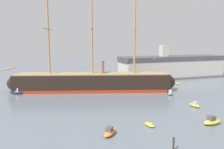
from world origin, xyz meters
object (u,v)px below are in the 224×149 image
Objects in this scene: motorboat_foreground_left at (110,132)px; motorboat_far_left at (16,92)px; dinghy_distant_centre at (103,83)px; dockside_warehouse_right at (172,67)px; seagull_in_flight at (155,59)px; dinghy_far_right at (177,83)px; dinghy_near_centre at (149,125)px; motorboat_foreground_right at (212,121)px; mooring_piling_left_pair at (174,144)px; motorboat_mid_right at (195,105)px; tall_ship at (92,82)px; motorboat_alongside_stern at (170,93)px.

motorboat_foreground_left is 0.78× the size of motorboat_far_left.
dockside_warehouse_right is (35.76, 6.10, 4.69)m from dinghy_distant_centre.
dinghy_far_right is at bearing 47.80° from seagull_in_flight.
seagull_in_flight is (-1.01, -41.76, 12.89)m from dinghy_distant_centre.
motorboat_foreground_left reaches higher than dinghy_far_right.
seagull_in_flight is at bearing -48.78° from motorboat_far_left.
dinghy_near_centre is 66.31m from dockside_warehouse_right.
motorboat_foreground_right is at bearing -14.90° from dinghy_near_centre.
motorboat_far_left is 1.88× the size of dinghy_distant_centre.
mooring_piling_left_pair reaches higher than motorboat_foreground_left.
motorboat_mid_right is at bearing 25.04° from dinghy_near_centre.
dinghy_distant_centre is (-27.98, 9.77, -0.01)m from dinghy_far_right.
seagull_in_flight is at bearing 72.07° from mooring_piling_left_pair.
mooring_piling_left_pair is at bearing -97.86° from dinghy_near_centre.
motorboat_far_left is (-44.67, 31.03, 0.20)m from motorboat_mid_right.
dinghy_near_centre is 1.08× the size of dinghy_far_right.
dinghy_far_right is 0.05× the size of dockside_warehouse_right.
tall_ship is 22.38× the size of dinghy_far_right.
motorboat_alongside_stern is (22.06, -13.35, -2.75)m from tall_ship.
motorboat_mid_right is at bearing -34.79° from motorboat_far_left.
motorboat_far_left is at bearing 131.22° from seagull_in_flight.
dockside_warehouse_right reaches higher than mooring_piling_left_pair.
tall_ship is 11.85× the size of motorboat_far_left.
dockside_warehouse_right is at bearing 47.72° from motorboat_foreground_left.
dockside_warehouse_right is (7.78, 15.88, 4.68)m from dinghy_far_right.
dockside_warehouse_right is at bearing 63.07° from motorboat_mid_right.
motorboat_foreground_right reaches higher than motorboat_alongside_stern.
motorboat_foreground_left is 44.63m from motorboat_far_left.
seagull_in_flight is (-15.98, -17.32, 12.67)m from motorboat_alongside_stern.
dinghy_near_centre is 29.33m from motorboat_alongside_stern.
tall_ship is at bearing -158.15° from dockside_warehouse_right.
dinghy_near_centre is 2.30× the size of seagull_in_flight.
tall_ship is 37.50m from motorboat_foreground_left.
motorboat_foreground_left is at bearing -170.28° from dinghy_near_centre.
motorboat_mid_right reaches higher than dinghy_far_right.
dockside_warehouse_right is at bearing 11.13° from motorboat_far_left.
motorboat_foreground_left is 1.48× the size of dinghy_far_right.
mooring_piling_left_pair reaches higher than dinghy_near_centre.
seagull_in_flight reaches higher than motorboat_alongside_stern.
motorboat_far_left is 0.09× the size of dockside_warehouse_right.
dinghy_near_centre is 0.57× the size of motorboat_far_left.
dinghy_distant_centre is at bearing 84.10° from mooring_piling_left_pair.
dinghy_far_right reaches higher than dinghy_distant_centre.
mooring_piling_left_pair reaches higher than motorboat_far_left.
motorboat_mid_right is 54.39m from motorboat_far_left.
dockside_warehouse_right is 60.91m from seagull_in_flight.
tall_ship is at bearing 148.82° from motorboat_alongside_stern.
motorboat_alongside_stern is at bearing 74.98° from motorboat_foreground_right.
motorboat_alongside_stern is at bearing -20.50° from motorboat_far_left.
tall_ship is 15.11× the size of motorboat_foreground_left.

